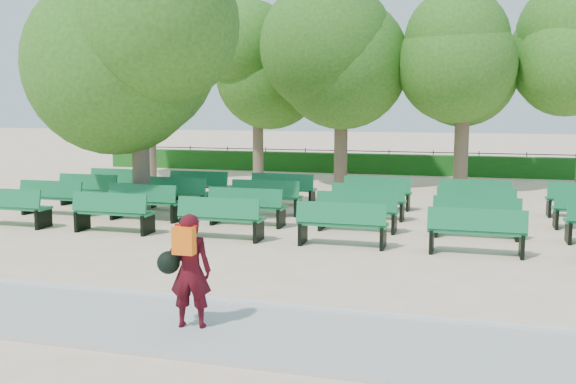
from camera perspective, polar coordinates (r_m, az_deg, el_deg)
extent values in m
plane|color=beige|center=(16.36, -0.76, -3.30)|extent=(120.00, 120.00, 0.00)
cube|color=#ABABA6|center=(9.72, -13.57, -11.09)|extent=(30.00, 2.20, 0.06)
cube|color=silver|center=(10.68, -10.51, -9.16)|extent=(30.00, 0.12, 0.10)
cube|color=#185817|center=(29.86, 6.95, 2.52)|extent=(26.00, 0.70, 0.90)
cube|color=#126C3A|center=(17.26, 1.90, -1.04)|extent=(2.05, 0.73, 0.07)
cube|color=#126C3A|center=(16.99, 1.72, -0.22)|extent=(2.01, 0.32, 0.47)
cylinder|color=brown|center=(18.58, -12.96, 3.16)|extent=(0.49, 0.49, 3.43)
ellipsoid|color=#32691C|center=(18.60, -13.24, 12.53)|extent=(4.81, 4.81, 4.33)
imported|color=#3F0910|center=(9.02, -8.68, -6.92)|extent=(0.65, 0.49, 1.60)
cube|color=#FF660D|center=(8.75, -9.24, -4.29)|extent=(0.30, 0.15, 0.37)
sphere|color=black|center=(9.07, -10.57, -6.18)|extent=(0.32, 0.32, 0.32)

